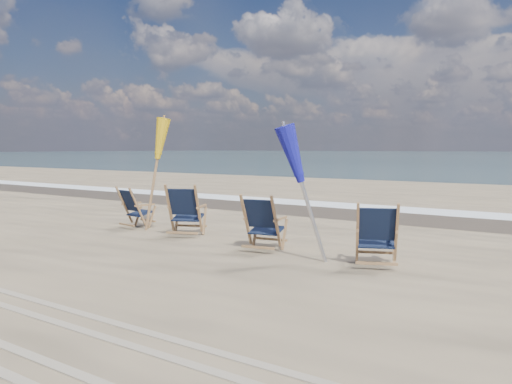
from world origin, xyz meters
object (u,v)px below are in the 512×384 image
beach_chair_0 (138,209)px  umbrella_yellow (154,144)px  beach_chair_1 (198,211)px  beach_chair_3 (397,236)px  umbrella_blue (307,157)px  beach_chair_2 (276,224)px

beach_chair_0 → umbrella_yellow: umbrella_yellow is taller
beach_chair_1 → beach_chair_0: bearing=-23.5°
beach_chair_3 → umbrella_blue: size_ratio=0.46×
beach_chair_3 → beach_chair_0: bearing=-26.4°
beach_chair_2 → umbrella_blue: 1.35m
umbrella_yellow → beach_chair_2: bearing=-10.7°
beach_chair_0 → beach_chair_1: beach_chair_1 is taller
beach_chair_0 → umbrella_blue: size_ratio=0.43×
umbrella_yellow → beach_chair_0: bearing=-140.1°
umbrella_yellow → beach_chair_1: bearing=-9.5°
beach_chair_0 → umbrella_yellow: size_ratio=0.38×
beach_chair_1 → umbrella_yellow: size_ratio=0.44×
beach_chair_0 → umbrella_blue: umbrella_blue is taller
umbrella_blue → beach_chair_0: bearing=170.6°
beach_chair_2 → umbrella_blue: size_ratio=0.46×
beach_chair_3 → beach_chair_1: bearing=-27.9°
beach_chair_3 → beach_chair_2: bearing=-21.7°
beach_chair_1 → umbrella_yellow: bearing=-32.8°
beach_chair_0 → umbrella_blue: 4.54m
beach_chair_2 → umbrella_yellow: (-3.35, 0.63, 1.31)m
beach_chair_3 → umbrella_yellow: (-5.31, 0.60, 1.31)m
beach_chair_0 → beach_chair_3: (5.58, -0.38, 0.03)m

